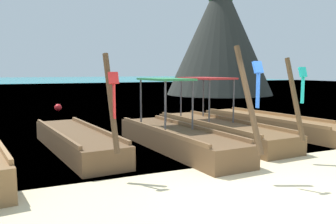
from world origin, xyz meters
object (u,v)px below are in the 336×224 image
object	(u,v)px
longtail_boat_red_ribbon	(77,141)
longtail_boat_blue_ribbon	(177,137)
longtail_boat_turquoise_ribbon	(218,129)
mooring_buoy_near	(58,108)
longtail_boat_orange_ribbon	(272,124)
karst_rock	(223,39)

from	to	relation	value
longtail_boat_red_ribbon	longtail_boat_blue_ribbon	size ratio (longest dim) A/B	0.91
longtail_boat_turquoise_ribbon	mooring_buoy_near	bearing A→B (deg)	109.34
longtail_boat_orange_ribbon	mooring_buoy_near	size ratio (longest dim) A/B	17.22
longtail_boat_orange_ribbon	karst_rock	distance (m)	21.45
longtail_boat_turquoise_ribbon	karst_rock	xyz separation A→B (m)	(12.50, 18.74, 4.84)
longtail_boat_turquoise_ribbon	longtail_boat_orange_ribbon	size ratio (longest dim) A/B	0.96
longtail_boat_turquoise_ribbon	longtail_boat_orange_ribbon	distance (m)	2.59
longtail_boat_blue_ribbon	longtail_boat_orange_ribbon	xyz separation A→B (m)	(4.53, 1.26, -0.08)
longtail_boat_red_ribbon	longtail_boat_orange_ribbon	xyz separation A→B (m)	(7.16, 0.34, -0.03)
longtail_boat_blue_ribbon	longtail_boat_red_ribbon	bearing A→B (deg)	160.74
longtail_boat_orange_ribbon	karst_rock	size ratio (longest dim) A/B	0.63
karst_rock	longtail_boat_turquoise_ribbon	bearing A→B (deg)	-123.70
mooring_buoy_near	longtail_boat_orange_ribbon	bearing A→B (deg)	-58.29
longtail_boat_red_ribbon	karst_rock	world-z (taller)	karst_rock
longtail_boat_turquoise_ribbon	longtail_boat_orange_ribbon	bearing A→B (deg)	8.31
longtail_boat_orange_ribbon	mooring_buoy_near	xyz separation A→B (m)	(-6.24, 10.09, -0.07)
mooring_buoy_near	longtail_boat_blue_ribbon	bearing A→B (deg)	-81.44
mooring_buoy_near	karst_rock	bearing A→B (deg)	27.10
longtail_boat_turquoise_ribbon	karst_rock	size ratio (longest dim) A/B	0.60
mooring_buoy_near	longtail_boat_turquoise_ribbon	bearing A→B (deg)	-70.66
longtail_boat_red_ribbon	longtail_boat_blue_ribbon	world-z (taller)	longtail_boat_blue_ribbon
mooring_buoy_near	longtail_boat_red_ribbon	bearing A→B (deg)	-95.04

